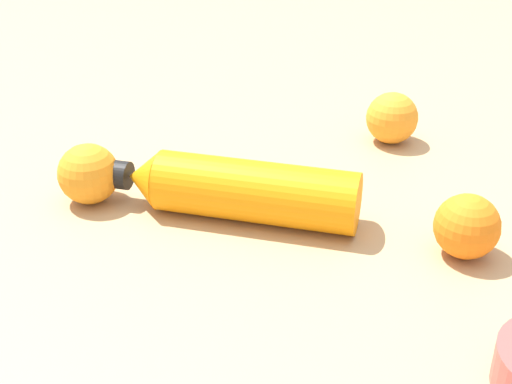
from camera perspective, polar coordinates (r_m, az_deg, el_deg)
name	(u,v)px	position (r m, az deg, el deg)	size (l,w,h in m)	color
ground_plane	(261,218)	(0.79, 0.39, -2.16)	(2.40, 2.40, 0.00)	tan
water_bottle	(237,190)	(0.78, -1.58, 0.20)	(0.29, 0.15, 0.07)	orange
orange_0	(89,174)	(0.83, -13.46, 1.45)	(0.07, 0.07, 0.07)	orange
orange_1	(392,118)	(0.98, 10.99, 5.93)	(0.07, 0.07, 0.07)	orange
orange_2	(467,226)	(0.74, 16.77, -2.69)	(0.07, 0.07, 0.07)	orange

